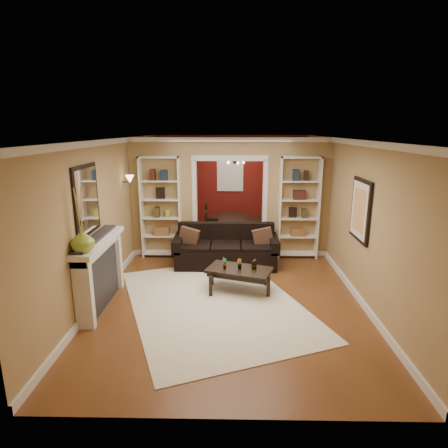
{
  "coord_description": "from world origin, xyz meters",
  "views": [
    {
      "loc": [
        0.03,
        -7.21,
        2.88
      ],
      "look_at": [
        -0.09,
        -0.8,
        1.24
      ],
      "focal_mm": 30.0,
      "sensor_mm": 36.0,
      "label": 1
    }
  ],
  "objects_px": {
    "dining_table": "(235,227)",
    "bookshelf_right": "(299,208)",
    "sofa": "(226,246)",
    "fireplace": "(102,273)",
    "bookshelf_left": "(161,208)",
    "coffee_table": "(239,280)"
  },
  "relations": [
    {
      "from": "bookshelf_left",
      "to": "sofa",
      "type": "bearing_deg",
      "value": -21.47
    },
    {
      "from": "sofa",
      "to": "fireplace",
      "type": "relative_size",
      "value": 1.31
    },
    {
      "from": "bookshelf_right",
      "to": "dining_table",
      "type": "height_order",
      "value": "bookshelf_right"
    },
    {
      "from": "bookshelf_right",
      "to": "fireplace",
      "type": "distance_m",
      "value": 4.47
    },
    {
      "from": "sofa",
      "to": "fireplace",
      "type": "xyz_separation_m",
      "value": [
        -2.01,
        -1.95,
        0.15
      ]
    },
    {
      "from": "sofa",
      "to": "fireplace",
      "type": "height_order",
      "value": "fireplace"
    },
    {
      "from": "coffee_table",
      "to": "bookshelf_right",
      "type": "relative_size",
      "value": 0.49
    },
    {
      "from": "bookshelf_right",
      "to": "fireplace",
      "type": "relative_size",
      "value": 1.35
    },
    {
      "from": "sofa",
      "to": "coffee_table",
      "type": "bearing_deg",
      "value": -78.79
    },
    {
      "from": "coffee_table",
      "to": "fireplace",
      "type": "distance_m",
      "value": 2.39
    },
    {
      "from": "dining_table",
      "to": "bookshelf_right",
      "type": "bearing_deg",
      "value": -139.51
    },
    {
      "from": "coffee_table",
      "to": "bookshelf_left",
      "type": "relative_size",
      "value": 0.49
    },
    {
      "from": "sofa",
      "to": "bookshelf_left",
      "type": "height_order",
      "value": "bookshelf_left"
    },
    {
      "from": "bookshelf_left",
      "to": "bookshelf_right",
      "type": "xyz_separation_m",
      "value": [
        3.1,
        0.0,
        0.0
      ]
    },
    {
      "from": "sofa",
      "to": "dining_table",
      "type": "height_order",
      "value": "sofa"
    },
    {
      "from": "fireplace",
      "to": "bookshelf_left",
      "type": "bearing_deg",
      "value": 77.95
    },
    {
      "from": "sofa",
      "to": "dining_table",
      "type": "relative_size",
      "value": 1.49
    },
    {
      "from": "bookshelf_right",
      "to": "fireplace",
      "type": "xyz_separation_m",
      "value": [
        -3.64,
        -2.53,
        -0.57
      ]
    },
    {
      "from": "coffee_table",
      "to": "fireplace",
      "type": "xyz_separation_m",
      "value": [
        -2.28,
        -0.63,
        0.37
      ]
    },
    {
      "from": "bookshelf_left",
      "to": "dining_table",
      "type": "distance_m",
      "value": 2.53
    },
    {
      "from": "sofa",
      "to": "fireplace",
      "type": "distance_m",
      "value": 2.81
    },
    {
      "from": "sofa",
      "to": "bookshelf_left",
      "type": "distance_m",
      "value": 1.74
    }
  ]
}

